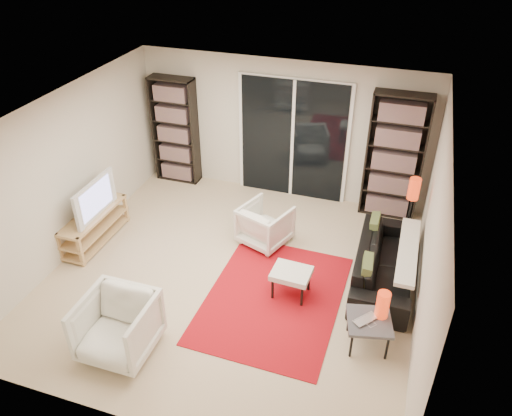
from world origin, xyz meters
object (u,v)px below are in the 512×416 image
object	(u,v)px
sofa	(385,263)
armchair_front	(118,327)
armchair_back	(265,225)
side_table	(369,323)
bookshelf_left	(175,131)
ottoman	(291,275)
tv_stand	(94,226)
bookshelf_right	(394,157)
floor_lamp	(412,197)

from	to	relation	value
sofa	armchair_front	xyz separation A→B (m)	(-2.81, -2.28, 0.09)
armchair_back	side_table	world-z (taller)	armchair_back
bookshelf_left	side_table	bearing A→B (deg)	-37.70
ottoman	bookshelf_left	bearing A→B (deg)	139.01
tv_stand	bookshelf_left	bearing A→B (deg)	80.58
armchair_back	bookshelf_left	bearing A→B (deg)	-13.51
tv_stand	sofa	xyz separation A→B (m)	(4.35, 0.46, 0.02)
tv_stand	side_table	world-z (taller)	tv_stand
bookshelf_left	bookshelf_right	bearing A→B (deg)	-0.00
armchair_back	floor_lamp	xyz separation A→B (m)	(2.06, 0.51, 0.58)
tv_stand	armchair_back	distance (m)	2.63
bookshelf_right	armchair_back	bearing A→B (deg)	-140.07
armchair_front	floor_lamp	xyz separation A→B (m)	(3.03, 3.11, 0.52)
bookshelf_left	armchair_back	world-z (taller)	bookshelf_left
bookshelf_right	side_table	world-z (taller)	bookshelf_right
bookshelf_right	bookshelf_left	bearing A→B (deg)	180.00
tv_stand	floor_lamp	xyz separation A→B (m)	(4.57, 1.30, 0.64)
bookshelf_left	floor_lamp	bearing A→B (deg)	-12.27
armchair_front	ottoman	bearing A→B (deg)	43.16
armchair_back	side_table	distance (m)	2.40
tv_stand	ottoman	size ratio (longest dim) A/B	2.50
side_table	ottoman	bearing A→B (deg)	152.36
floor_lamp	tv_stand	bearing A→B (deg)	-164.17
sofa	armchair_front	distance (m)	3.62
bookshelf_right	sofa	bearing A→B (deg)	-85.63
sofa	armchair_back	world-z (taller)	armchair_back
armchair_back	sofa	bearing A→B (deg)	-170.04
armchair_front	side_table	world-z (taller)	armchair_front
bookshelf_right	floor_lamp	xyz separation A→B (m)	(0.35, -0.91, -0.15)
armchair_front	sofa	bearing A→B (deg)	38.88
tv_stand	side_table	size ratio (longest dim) A/B	2.14
bookshelf_left	armchair_back	distance (m)	2.66
tv_stand	armchair_front	xyz separation A→B (m)	(1.54, -1.82, 0.12)
sofa	floor_lamp	world-z (taller)	floor_lamp
bookshelf_left	ottoman	bearing A→B (deg)	-40.99
sofa	armchair_front	bearing A→B (deg)	128.10
sofa	side_table	size ratio (longest dim) A/B	3.18
armchair_front	armchair_back	bearing A→B (deg)	69.31
bookshelf_right	armchair_front	size ratio (longest dim) A/B	2.52
side_table	floor_lamp	bearing A→B (deg)	82.55
bookshelf_left	side_table	world-z (taller)	bookshelf_left
armchair_back	ottoman	size ratio (longest dim) A/B	1.33
bookshelf_right	armchair_front	bearing A→B (deg)	-123.64
tv_stand	bookshelf_right	bearing A→B (deg)	27.66
bookshelf_left	sofa	distance (m)	4.41
ottoman	floor_lamp	world-z (taller)	floor_lamp
ottoman	side_table	xyz separation A→B (m)	(1.09, -0.57, 0.02)
ottoman	tv_stand	bearing A→B (deg)	175.49
tv_stand	floor_lamp	bearing A→B (deg)	15.83
side_table	bookshelf_right	bearing A→B (deg)	91.45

